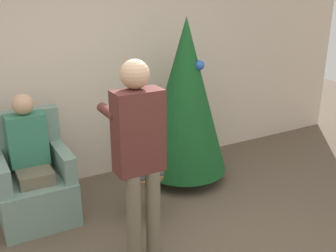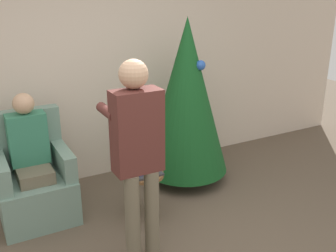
{
  "view_description": "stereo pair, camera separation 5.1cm",
  "coord_description": "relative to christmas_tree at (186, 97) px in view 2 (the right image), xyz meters",
  "views": [
    {
      "loc": [
        -1.3,
        -2.04,
        2.17
      ],
      "look_at": [
        0.42,
        1.02,
        0.94
      ],
      "focal_mm": 42.0,
      "sensor_mm": 36.0,
      "label": 1
    },
    {
      "loc": [
        -1.26,
        -2.07,
        2.17
      ],
      "look_at": [
        0.42,
        1.02,
        0.94
      ],
      "focal_mm": 42.0,
      "sensor_mm": 36.0,
      "label": 2
    }
  ],
  "objects": [
    {
      "name": "wall_back",
      "position": [
        -0.97,
        0.63,
        0.33
      ],
      "size": [
        8.0,
        0.06,
        2.7
      ],
      "color": "beige",
      "rests_on": "ground_plane"
    },
    {
      "name": "christmas_tree",
      "position": [
        0.0,
        0.0,
        0.0
      ],
      "size": [
        0.98,
        0.98,
        1.9
      ],
      "color": "brown",
      "rests_on": "ground_plane"
    },
    {
      "name": "armchair",
      "position": [
        -1.73,
        0.04,
        -0.66
      ],
      "size": [
        0.7,
        0.73,
        1.04
      ],
      "color": "gray",
      "rests_on": "ground_plane"
    },
    {
      "name": "person_seated",
      "position": [
        -1.73,
        0.01,
        -0.33
      ],
      "size": [
        0.36,
        0.46,
        1.26
      ],
      "color": "#6B604C",
      "rests_on": "ground_plane"
    },
    {
      "name": "person_standing",
      "position": [
        -1.09,
        -1.09,
        -0.01
      ],
      "size": [
        0.4,
        0.57,
        1.69
      ],
      "color": "#6B604C",
      "rests_on": "ground_plane"
    },
    {
      "name": "side_stool",
      "position": [
        -0.77,
        -0.52,
        -0.63
      ],
      "size": [
        0.37,
        0.37,
        0.47
      ],
      "color": "brown",
      "rests_on": "ground_plane"
    },
    {
      "name": "laptop",
      "position": [
        -0.77,
        -0.52,
        -0.54
      ],
      "size": [
        0.3,
        0.25,
        0.02
      ],
      "color": "#38383D",
      "rests_on": "side_stool"
    },
    {
      "name": "book",
      "position": [
        -0.77,
        -0.52,
        -0.52
      ],
      "size": [
        0.19,
        0.14,
        0.02
      ],
      "color": "navy",
      "rests_on": "laptop"
    }
  ]
}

